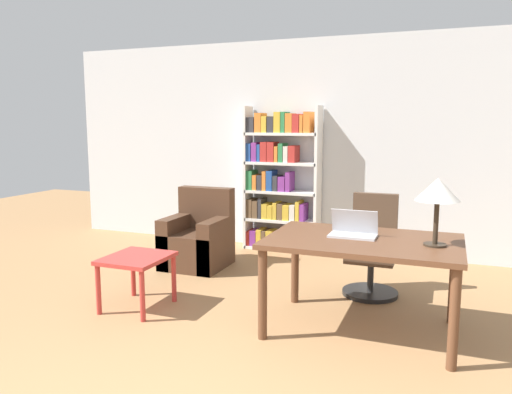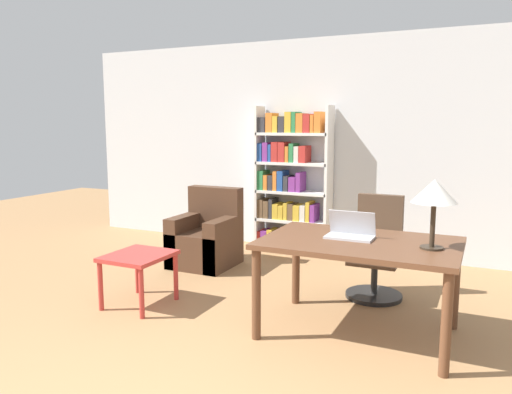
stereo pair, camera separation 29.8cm
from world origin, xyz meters
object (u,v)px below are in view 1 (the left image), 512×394
(side_table_blue, at_px, (137,264))
(armchair, at_px, (198,241))
(table_lamp, at_px, (438,191))
(office_chair, at_px, (372,251))
(laptop, at_px, (353,230))
(bookshelf, at_px, (277,181))
(desk, at_px, (363,250))

(side_table_blue, xyz_separation_m, armchair, (-0.12, 1.39, -0.10))
(table_lamp, bearing_deg, office_chair, 120.88)
(office_chair, distance_m, armchair, 2.03)
(table_lamp, relative_size, office_chair, 0.52)
(laptop, height_order, side_table_blue, laptop)
(laptop, distance_m, side_table_blue, 1.92)
(table_lamp, relative_size, bookshelf, 0.27)
(table_lamp, xyz_separation_m, bookshelf, (-1.99, 2.26, -0.25))
(table_lamp, bearing_deg, armchair, 155.27)
(table_lamp, distance_m, bookshelf, 3.03)
(bookshelf, bearing_deg, armchair, -119.44)
(armchair, bearing_deg, desk, -29.38)
(bookshelf, bearing_deg, side_table_blue, -101.13)
(laptop, distance_m, armchair, 2.32)
(desk, relative_size, bookshelf, 0.79)
(table_lamp, distance_m, side_table_blue, 2.60)
(laptop, xyz_separation_m, armchair, (-1.98, 1.11, -0.50))
(table_lamp, relative_size, side_table_blue, 0.86)
(laptop, bearing_deg, armchair, 150.83)
(desk, bearing_deg, armchair, 150.62)
(table_lamp, height_order, side_table_blue, table_lamp)
(armchair, distance_m, bookshelf, 1.36)
(desk, bearing_deg, table_lamp, -3.29)
(desk, height_order, laptop, laptop)
(table_lamp, height_order, office_chair, table_lamp)
(table_lamp, distance_m, armchair, 2.98)
(armchair, height_order, bookshelf, bookshelf)
(desk, distance_m, table_lamp, 0.72)
(desk, relative_size, side_table_blue, 2.55)
(office_chair, bearing_deg, side_table_blue, -148.44)
(table_lamp, distance_m, office_chair, 1.35)
(table_lamp, xyz_separation_m, armchair, (-2.60, 1.20, -0.86))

